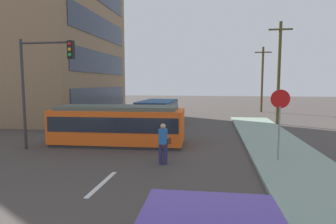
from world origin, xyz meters
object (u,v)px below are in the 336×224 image
Objects in this scene: utility_pole_mid at (279,71)px; traffic_light_mast at (42,73)px; streetcar_tram at (119,124)px; utility_pole_far at (262,78)px; stop_sign at (280,110)px; pedestrian_crossing at (163,141)px; city_bus at (158,110)px.

traffic_light_mast is at bearing -140.45° from utility_pole_mid.
utility_pole_far is (10.41, 18.88, 2.75)m from streetcar_tram.
streetcar_tram is 21.73m from utility_pole_far.
traffic_light_mast is 24.74m from utility_pole_far.
traffic_light_mast reaches higher than stop_sign.
utility_pole_mid is (7.02, 12.46, 3.24)m from pedestrian_crossing.
utility_pole_far is at bearing 87.93° from utility_pole_mid.
pedestrian_crossing is 0.58× the size of stop_sign.
utility_pole_mid is at bearing 5.78° from city_bus.
pedestrian_crossing is at bearing -108.35° from utility_pole_far.
utility_pole_mid is at bearing 39.55° from traffic_light_mast.
stop_sign reaches higher than streetcar_tram.
pedestrian_crossing is 14.67m from utility_pole_mid.
utility_pole_far is (13.56, 20.69, 0.07)m from traffic_light_mast.
traffic_light_mast is at bearing -150.10° from streetcar_tram.
city_bus is at bearing -174.22° from utility_pole_mid.
stop_sign is at bearing 12.33° from pedestrian_crossing.
streetcar_tram is at bearing -93.76° from city_bus.
traffic_light_mast is at bearing -123.25° from utility_pole_far.
traffic_light_mast is at bearing -110.36° from city_bus.
pedestrian_crossing is at bearing -48.01° from streetcar_tram.
traffic_light_mast is (-3.16, -1.81, 2.68)m from streetcar_tram.
utility_pole_far is at bearing 71.65° from pedestrian_crossing.
traffic_light_mast is 17.14m from utility_pole_mid.
pedestrian_crossing is at bearing -167.67° from stop_sign.
utility_pole_mid is at bearing 42.13° from streetcar_tram.
pedestrian_crossing is 6.97m from traffic_light_mast.
streetcar_tram is at bearing -118.87° from utility_pole_far.
city_bus is 3.27× the size of pedestrian_crossing.
utility_pole_far is at bearing 56.75° from traffic_light_mast.
utility_pole_mid is (10.05, 9.09, 3.11)m from streetcar_tram.
pedestrian_crossing is 0.23× the size of utility_pole_far.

